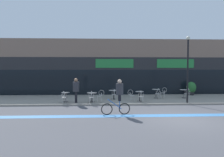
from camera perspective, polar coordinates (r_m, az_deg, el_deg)
ground_plane at (r=12.00m, az=18.19°, el=-10.28°), size 120.00×120.00×0.00m
sidewalk_slab at (r=18.82m, az=10.25°, el=-5.30°), size 40.00×5.50×0.12m
storefront_facade at (r=23.26m, az=7.69°, el=2.83°), size 40.00×4.06×5.48m
bike_lane_stripe at (r=13.02m, az=16.42°, el=-9.21°), size 36.00×0.70×0.01m
bistro_table_0 at (r=16.81m, az=-12.01°, el=-4.29°), size 0.63×0.63×0.73m
bistro_table_1 at (r=16.56m, az=-5.28°, el=-4.37°), size 0.74×0.74×0.71m
bistro_table_2 at (r=18.00m, az=0.45°, el=-3.73°), size 0.79×0.79×0.73m
bistro_table_3 at (r=16.98m, az=7.22°, el=-4.11°), size 0.64×0.64×0.76m
bistro_table_4 at (r=18.97m, az=11.44°, el=-3.43°), size 0.64×0.64×0.76m
bistro_table_5 at (r=19.68m, az=18.38°, el=-3.34°), size 0.76×0.76×0.72m
cafe_chair_0_near at (r=16.20m, az=-12.41°, el=-4.55°), size 0.45×0.60×0.90m
cafe_chair_1_near at (r=15.94m, az=-5.38°, el=-4.62°), size 0.41×0.58×0.90m
cafe_chair_1_side at (r=16.55m, az=-3.11°, el=-4.34°), size 0.59×0.43×0.90m
cafe_chair_2_near at (r=17.38m, az=0.57°, el=-4.00°), size 0.41×0.58×0.90m
cafe_chair_3_near at (r=16.37m, az=7.56°, el=-4.44°), size 0.45×0.60×0.90m
cafe_chair_3_side at (r=16.89m, az=5.12°, el=-4.21°), size 0.58×0.42×0.90m
cafe_chair_4_near at (r=18.37m, az=11.94°, el=-3.69°), size 0.44×0.59×0.90m
cafe_chair_4_side at (r=19.13m, az=13.26°, el=-3.46°), size 0.59×0.44×0.90m
cafe_chair_5_near at (r=19.11m, az=19.08°, el=-3.54°), size 0.44×0.60×0.90m
planter_pot at (r=21.95m, az=19.98°, el=-2.37°), size 0.89×0.89×1.26m
lamp_post at (r=16.95m, az=19.19°, el=3.53°), size 0.26×0.26×4.88m
cyclist_0 at (r=12.52m, az=1.73°, el=-4.15°), size 1.68×0.54×2.03m
pedestrian_near_end at (r=16.27m, az=-9.38°, el=-2.51°), size 0.49×0.49×1.82m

